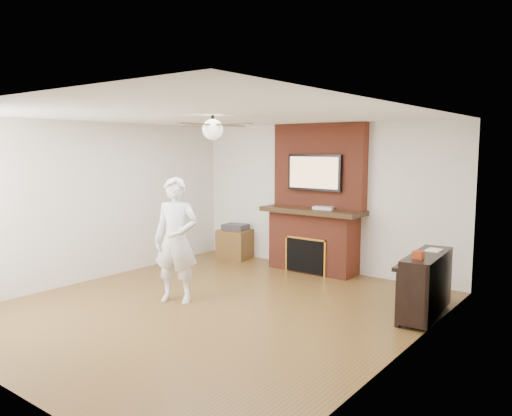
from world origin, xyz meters
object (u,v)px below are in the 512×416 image
Objects in this scene: side_table at (236,242)px; person at (176,240)px; fireplace at (315,213)px; piano at (426,283)px.

person is at bearing -76.10° from side_table.
person reaches higher than side_table.
fireplace is 1.47× the size of person.
piano is at bearing -25.11° from side_table.
fireplace reaches higher than piano.
person is at bearing -102.78° from fireplace.
fireplace reaches higher than person.
person is 2.61× the size of side_table.
piano reaches higher than side_table.
piano is at bearing 2.88° from person.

